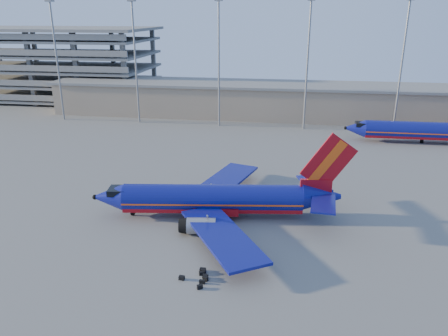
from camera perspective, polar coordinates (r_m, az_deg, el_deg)
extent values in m
plane|color=slate|center=(61.73, -3.31, -4.83)|extent=(220.00, 220.00, 0.00)
cube|color=gray|center=(114.89, 7.86, 8.62)|extent=(120.00, 15.00, 8.00)
cube|color=slate|center=(114.18, 7.96, 10.69)|extent=(122.00, 16.00, 0.60)
cube|color=slate|center=(150.79, -20.85, 8.98)|extent=(60.00, 30.00, 0.70)
cube|color=slate|center=(150.17, -21.04, 10.55)|extent=(60.00, 30.00, 0.70)
cube|color=slate|center=(149.66, -21.24, 12.13)|extent=(60.00, 30.00, 0.70)
cube|color=slate|center=(149.26, -21.44, 13.72)|extent=(60.00, 30.00, 0.70)
cube|color=slate|center=(148.99, -21.64, 15.32)|extent=(60.00, 30.00, 0.70)
cube|color=slate|center=(148.86, -21.80, 16.54)|extent=(62.00, 32.00, 0.80)
cube|color=slate|center=(160.88, -18.98, 13.21)|extent=(1.20, 1.20, 21.00)
cylinder|color=gray|center=(116.61, -20.95, 12.68)|extent=(0.44, 0.44, 28.00)
cube|color=gray|center=(116.08, -21.84, 19.67)|extent=(1.60, 1.60, 0.70)
cylinder|color=gray|center=(108.17, -11.46, 13.11)|extent=(0.44, 0.44, 28.00)
cube|color=gray|center=(107.60, -12.00, 20.69)|extent=(1.60, 1.60, 0.70)
cylinder|color=gray|center=(102.97, -0.67, 13.18)|extent=(0.44, 0.44, 28.00)
cylinder|color=gray|center=(101.52, 10.81, 12.75)|extent=(0.44, 0.44, 28.00)
cylinder|color=gray|center=(103.97, 22.12, 11.85)|extent=(0.44, 0.44, 28.00)
cylinder|color=navy|center=(57.32, -1.51, -3.93)|extent=(23.56, 6.82, 3.59)
cube|color=#AA0D16|center=(57.69, -1.50, -4.77)|extent=(23.47, 6.15, 1.26)
cube|color=#FB5615|center=(57.42, -1.50, -4.15)|extent=(23.57, 6.86, 0.21)
cone|color=navy|center=(59.51, -14.81, -3.70)|extent=(4.54, 4.13, 3.59)
cube|color=black|center=(58.83, -13.71, -2.91)|extent=(2.66, 2.82, 0.78)
cone|color=navy|center=(58.31, 12.57, -3.64)|extent=(5.50, 4.26, 3.59)
cube|color=#AA0D16|center=(57.66, 11.91, -2.45)|extent=(4.11, 1.10, 2.13)
cube|color=#AA0D16|center=(56.78, 13.49, 0.74)|extent=(7.10, 1.31, 7.74)
cube|color=#FB5615|center=(56.74, 13.30, 0.74)|extent=(4.75, 1.07, 6.07)
cube|color=navy|center=(61.03, 11.67, -1.96)|extent=(4.86, 6.83, 0.21)
cube|color=navy|center=(55.06, 12.85, -4.48)|extent=(3.33, 6.40, 0.21)
cube|color=navy|center=(65.50, 0.10, -1.66)|extent=(8.80, 15.79, 0.34)
cube|color=navy|center=(49.97, -0.24, -8.78)|extent=(12.09, 15.32, 0.34)
cube|color=#AA0D16|center=(57.83, -1.01, -5.13)|extent=(6.29, 4.56, 0.97)
cylinder|color=gray|center=(62.60, -2.36, -3.34)|extent=(3.74, 2.51, 2.04)
cylinder|color=gray|center=(53.47, -2.99, -7.56)|extent=(3.74, 2.51, 2.04)
cylinder|color=gray|center=(59.60, -11.84, -5.61)|extent=(0.26, 0.26, 1.07)
cylinder|color=black|center=(59.70, -11.83, -5.81)|extent=(0.65, 0.33, 0.62)
cylinder|color=black|center=(60.48, 0.00, -4.91)|extent=(0.88, 0.64, 0.82)
cylinder|color=black|center=(55.93, -0.10, -7.06)|extent=(0.88, 0.64, 0.82)
cylinder|color=navy|center=(99.11, 24.60, 4.46)|extent=(23.52, 4.05, 3.62)
cube|color=#AA0D16|center=(99.33, 24.52, 3.95)|extent=(23.51, 3.36, 1.27)
cube|color=#FB5615|center=(99.17, 24.58, 4.33)|extent=(23.52, 4.09, 0.22)
cone|color=navy|center=(96.07, 16.69, 4.99)|extent=(4.17, 3.69, 3.62)
cube|color=black|center=(96.05, 17.50, 5.48)|extent=(2.39, 2.58, 0.78)
cylinder|color=black|center=(99.64, 24.42, 3.25)|extent=(0.70, 0.70, 0.88)
cube|color=black|center=(45.01, -2.86, -14.63)|extent=(0.60, 0.30, 0.39)
cube|color=black|center=(45.36, -2.41, -14.25)|extent=(0.54, 0.46, 0.48)
cube|color=black|center=(44.29, -3.18, -15.24)|extent=(0.63, 0.55, 0.43)
cube|color=black|center=(45.72, -5.54, -14.09)|extent=(0.61, 0.44, 0.41)
cube|color=black|center=(45.73, -2.46, -13.98)|extent=(0.60, 0.46, 0.42)
cube|color=black|center=(46.49, -2.71, -13.33)|extent=(0.53, 0.38, 0.47)
cube|color=black|center=(46.85, -2.78, -13.13)|extent=(0.65, 0.40, 0.36)
cube|color=black|center=(46.29, -2.89, -13.56)|extent=(0.68, 0.51, 0.39)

